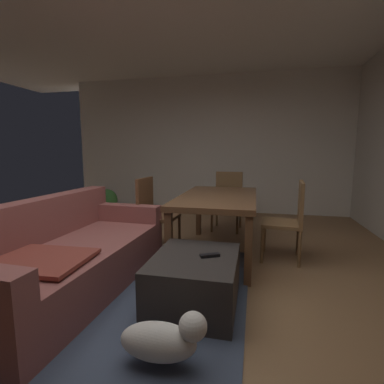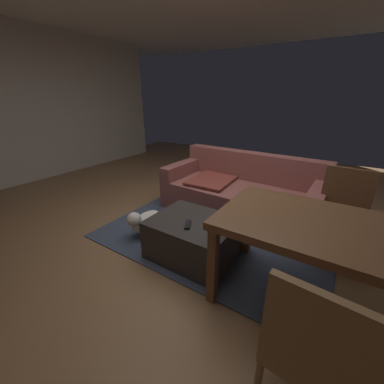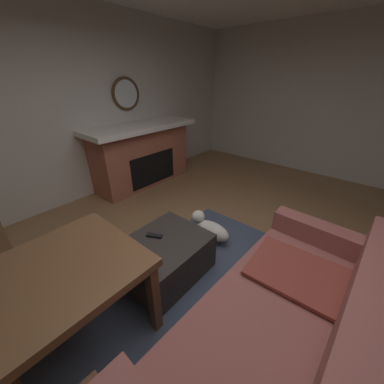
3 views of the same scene
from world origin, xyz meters
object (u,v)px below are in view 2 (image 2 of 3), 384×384
at_px(dining_chair_south, 317,353).
at_px(small_dog, 145,221).
at_px(dining_table, 339,238).
at_px(ottoman_coffee_table, 193,238).
at_px(dining_chair_north, 342,210).
at_px(tv_remote, 188,225).
at_px(couch, 241,193).

relative_size(dining_chair_south, small_dog, 1.77).
bearing_deg(small_dog, dining_table, -1.81).
height_order(ottoman_coffee_table, small_dog, ottoman_coffee_table).
bearing_deg(dining_chair_south, dining_table, 89.42).
height_order(dining_table, dining_chair_north, dining_chair_north).
bearing_deg(ottoman_coffee_table, dining_chair_north, 33.65).
height_order(dining_chair_south, small_dog, dining_chair_south).
distance_m(tv_remote, small_dog, 0.79).
bearing_deg(tv_remote, dining_chair_south, -59.11).
xyz_separation_m(couch, ottoman_coffee_table, (-0.02, -1.22, -0.09)).
bearing_deg(couch, dining_table, -45.89).
height_order(couch, dining_chair_south, dining_chair_south).
bearing_deg(ottoman_coffee_table, dining_table, -1.26).
bearing_deg(couch, dining_chair_north, -18.30).
bearing_deg(tv_remote, dining_chair_north, 10.63).
distance_m(couch, dining_chair_north, 1.29).
bearing_deg(dining_chair_north, ottoman_coffee_table, -146.35).
distance_m(ottoman_coffee_table, dining_table, 1.30).
relative_size(ottoman_coffee_table, dining_chair_north, 0.89).
xyz_separation_m(ottoman_coffee_table, small_dog, (-0.72, 0.03, -0.03)).
relative_size(couch, tv_remote, 13.39).
height_order(ottoman_coffee_table, dining_chair_north, dining_chair_north).
distance_m(ottoman_coffee_table, dining_chair_south, 1.52).
xyz_separation_m(tv_remote, dining_table, (1.20, 0.09, 0.23)).
relative_size(tv_remote, dining_chair_north, 0.17).
xyz_separation_m(couch, small_dog, (-0.73, -1.18, -0.12)).
relative_size(dining_table, dining_chair_north, 1.78).
distance_m(dining_table, dining_chair_north, 0.85).
distance_m(ottoman_coffee_table, dining_chair_north, 1.50).
relative_size(tv_remote, dining_chair_south, 0.17).
distance_m(couch, dining_table, 1.77).
distance_m(couch, ottoman_coffee_table, 1.22).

